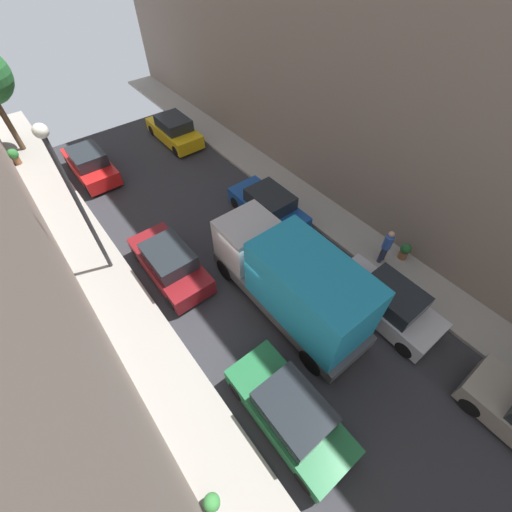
{
  "coord_description": "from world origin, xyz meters",
  "views": [
    {
      "loc": [
        -5.29,
        -6.37,
        11.15
      ],
      "look_at": [
        0.41,
        0.83,
        0.5
      ],
      "focal_mm": 23.27,
      "sensor_mm": 36.0,
      "label": 1
    }
  ],
  "objects_px": {
    "parked_car_left_1": "(290,412)",
    "potted_plant_1": "(212,503)",
    "parked_car_right_2": "(386,302)",
    "parked_car_right_3": "(268,207)",
    "parked_car_right_4": "(174,130)",
    "potted_plant_0": "(405,251)",
    "parked_car_left_2": "(170,263)",
    "pedestrian": "(387,246)",
    "lamp_post": "(70,188)",
    "delivery_truck": "(292,281)",
    "parked_car_left_3": "(90,164)",
    "potted_plant_2": "(14,156)"
  },
  "relations": [
    {
      "from": "parked_car_left_2",
      "to": "parked_car_right_2",
      "type": "xyz_separation_m",
      "value": [
        5.4,
        -6.67,
        0.0
      ]
    },
    {
      "from": "pedestrian",
      "to": "potted_plant_0",
      "type": "bearing_deg",
      "value": -28.75
    },
    {
      "from": "parked_car_left_1",
      "to": "pedestrian",
      "type": "xyz_separation_m",
      "value": [
        7.38,
        2.25,
        0.35
      ]
    },
    {
      "from": "parked_car_left_2",
      "to": "parked_car_right_3",
      "type": "distance_m",
      "value": 5.4
    },
    {
      "from": "parked_car_left_1",
      "to": "parked_car_right_4",
      "type": "bearing_deg",
      "value": 71.97
    },
    {
      "from": "parked_car_right_3",
      "to": "pedestrian",
      "type": "relative_size",
      "value": 2.44
    },
    {
      "from": "delivery_truck",
      "to": "potted_plant_1",
      "type": "height_order",
      "value": "delivery_truck"
    },
    {
      "from": "parked_car_right_4",
      "to": "potted_plant_1",
      "type": "relative_size",
      "value": 6.07
    },
    {
      "from": "parked_car_right_2",
      "to": "parked_car_right_3",
      "type": "xyz_separation_m",
      "value": [
        0.0,
        6.85,
        0.0
      ]
    },
    {
      "from": "parked_car_left_3",
      "to": "parked_car_right_3",
      "type": "height_order",
      "value": "same"
    },
    {
      "from": "lamp_post",
      "to": "parked_car_right_4",
      "type": "bearing_deg",
      "value": 45.24
    },
    {
      "from": "parked_car_left_3",
      "to": "delivery_truck",
      "type": "relative_size",
      "value": 0.64
    },
    {
      "from": "parked_car_left_1",
      "to": "parked_car_right_3",
      "type": "height_order",
      "value": "same"
    },
    {
      "from": "parked_car_right_3",
      "to": "delivery_truck",
      "type": "distance_m",
      "value": 5.36
    },
    {
      "from": "parked_car_left_2",
      "to": "delivery_truck",
      "type": "relative_size",
      "value": 0.64
    },
    {
      "from": "delivery_truck",
      "to": "lamp_post",
      "type": "relative_size",
      "value": 1.04
    },
    {
      "from": "pedestrian",
      "to": "potted_plant_0",
      "type": "xyz_separation_m",
      "value": [
        0.86,
        -0.47,
        -0.49
      ]
    },
    {
      "from": "parked_car_right_3",
      "to": "potted_plant_0",
      "type": "bearing_deg",
      "value": -63.5
    },
    {
      "from": "parked_car_left_1",
      "to": "potted_plant_1",
      "type": "relative_size",
      "value": 6.07
    },
    {
      "from": "potted_plant_0",
      "to": "potted_plant_1",
      "type": "xyz_separation_m",
      "value": [
        -11.25,
        -2.14,
        -0.06
      ]
    },
    {
      "from": "delivery_truck",
      "to": "lamp_post",
      "type": "bearing_deg",
      "value": 126.35
    },
    {
      "from": "parked_car_right_3",
      "to": "parked_car_left_1",
      "type": "bearing_deg",
      "value": -125.83
    },
    {
      "from": "parked_car_right_3",
      "to": "delivery_truck",
      "type": "height_order",
      "value": "delivery_truck"
    },
    {
      "from": "parked_car_right_4",
      "to": "potted_plant_2",
      "type": "distance_m",
      "value": 9.07
    },
    {
      "from": "delivery_truck",
      "to": "potted_plant_2",
      "type": "bearing_deg",
      "value": 108.9
    },
    {
      "from": "parked_car_right_4",
      "to": "potted_plant_1",
      "type": "bearing_deg",
      "value": -116.39
    },
    {
      "from": "parked_car_left_3",
      "to": "parked_car_left_1",
      "type": "bearing_deg",
      "value": -90.0
    },
    {
      "from": "pedestrian",
      "to": "potted_plant_1",
      "type": "height_order",
      "value": "pedestrian"
    },
    {
      "from": "parked_car_right_2",
      "to": "parked_car_right_4",
      "type": "height_order",
      "value": "same"
    },
    {
      "from": "parked_car_right_4",
      "to": "delivery_truck",
      "type": "relative_size",
      "value": 0.64
    },
    {
      "from": "pedestrian",
      "to": "lamp_post",
      "type": "bearing_deg",
      "value": 143.07
    },
    {
      "from": "parked_car_left_2",
      "to": "potted_plant_0",
      "type": "bearing_deg",
      "value": -33.79
    },
    {
      "from": "parked_car_left_3",
      "to": "pedestrian",
      "type": "relative_size",
      "value": 2.44
    },
    {
      "from": "parked_car_left_1",
      "to": "potted_plant_1",
      "type": "xyz_separation_m",
      "value": [
        -3.01,
        -0.36,
        -0.2
      ]
    },
    {
      "from": "parked_car_right_4",
      "to": "lamp_post",
      "type": "bearing_deg",
      "value": -134.76
    },
    {
      "from": "parked_car_right_4",
      "to": "potted_plant_0",
      "type": "distance_m",
      "value": 15.08
    },
    {
      "from": "potted_plant_1",
      "to": "potted_plant_2",
      "type": "distance_m",
      "value": 20.2
    },
    {
      "from": "parked_car_left_1",
      "to": "potted_plant_0",
      "type": "relative_size",
      "value": 5.32
    },
    {
      "from": "parked_car_right_2",
      "to": "potted_plant_1",
      "type": "distance_m",
      "value": 8.47
    },
    {
      "from": "delivery_truck",
      "to": "parked_car_left_1",
      "type": "bearing_deg",
      "value": -132.2
    },
    {
      "from": "parked_car_right_3",
      "to": "lamp_post",
      "type": "xyz_separation_m",
      "value": [
        -7.3,
        1.75,
        3.53
      ]
    },
    {
      "from": "potted_plant_2",
      "to": "parked_car_right_3",
      "type": "bearing_deg",
      "value": -55.57
    },
    {
      "from": "potted_plant_1",
      "to": "parked_car_right_3",
      "type": "bearing_deg",
      "value": 42.98
    },
    {
      "from": "parked_car_left_2",
      "to": "potted_plant_1",
      "type": "height_order",
      "value": "parked_car_left_2"
    },
    {
      "from": "pedestrian",
      "to": "parked_car_right_4",
      "type": "bearing_deg",
      "value": 97.86
    },
    {
      "from": "delivery_truck",
      "to": "lamp_post",
      "type": "xyz_separation_m",
      "value": [
        -4.6,
        6.25,
        2.46
      ]
    },
    {
      "from": "parked_car_left_1",
      "to": "delivery_truck",
      "type": "relative_size",
      "value": 0.64
    },
    {
      "from": "parked_car_left_2",
      "to": "potted_plant_1",
      "type": "relative_size",
      "value": 6.07
    },
    {
      "from": "delivery_truck",
      "to": "parked_car_right_2",
      "type": "bearing_deg",
      "value": -41.03
    },
    {
      "from": "potted_plant_0",
      "to": "potted_plant_1",
      "type": "relative_size",
      "value": 1.14
    }
  ]
}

